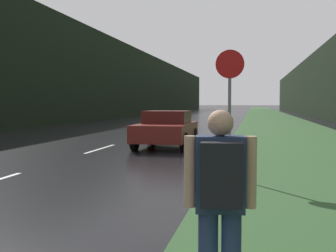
# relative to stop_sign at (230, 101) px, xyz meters

# --- Properties ---
(grass_verge) EXTENTS (6.00, 240.00, 0.02)m
(grass_verge) POSITION_rel_stop_sign_xyz_m (2.54, 29.51, -1.72)
(grass_verge) COLOR #33562D
(grass_verge) RESTS_ON ground_plane
(lane_stripe_c) EXTENTS (0.12, 3.00, 0.01)m
(lane_stripe_c) POSITION_rel_stop_sign_xyz_m (-5.01, 5.21, -1.73)
(lane_stripe_c) COLOR silver
(lane_stripe_c) RESTS_ON ground_plane
(lane_stripe_d) EXTENTS (0.12, 3.00, 0.01)m
(lane_stripe_d) POSITION_rel_stop_sign_xyz_m (-5.01, 12.21, -1.73)
(lane_stripe_d) COLOR silver
(lane_stripe_d) RESTS_ON ground_plane
(lane_stripe_e) EXTENTS (0.12, 3.00, 0.01)m
(lane_stripe_e) POSITION_rel_stop_sign_xyz_m (-5.01, 19.21, -1.73)
(lane_stripe_e) COLOR silver
(lane_stripe_e) RESTS_ON ground_plane
(treeline_far_side) EXTENTS (2.00, 140.00, 8.86)m
(treeline_far_side) POSITION_rel_stop_sign_xyz_m (-15.56, 39.51, 2.70)
(treeline_far_side) COLOR black
(treeline_far_side) RESTS_ON ground_plane
(treeline_near_side) EXTENTS (2.00, 140.00, 7.78)m
(treeline_near_side) POSITION_rel_stop_sign_xyz_m (8.54, 39.51, 2.16)
(treeline_near_side) COLOR black
(treeline_near_side) RESTS_ON ground_plane
(stop_sign) EXTENTS (0.64, 0.07, 2.88)m
(stop_sign) POSITION_rel_stop_sign_xyz_m (0.00, 0.00, 0.00)
(stop_sign) COLOR slate
(stop_sign) RESTS_ON ground_plane
(hitchhiker_with_backpack) EXTENTS (0.57, 0.43, 1.65)m
(hitchhiker_with_backpack) POSITION_rel_stop_sign_xyz_m (0.27, -6.18, -0.78)
(hitchhiker_with_backpack) COLOR navy
(hitchhiker_with_backpack) RESTS_ON ground_plane
(car_passing_near) EXTENTS (1.99, 4.06, 1.39)m
(car_passing_near) POSITION_rel_stop_sign_xyz_m (-2.73, 6.26, -1.02)
(car_passing_near) COLOR maroon
(car_passing_near) RESTS_ON ground_plane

